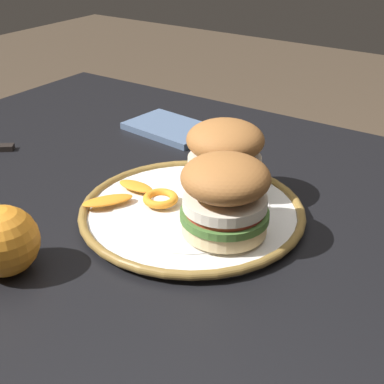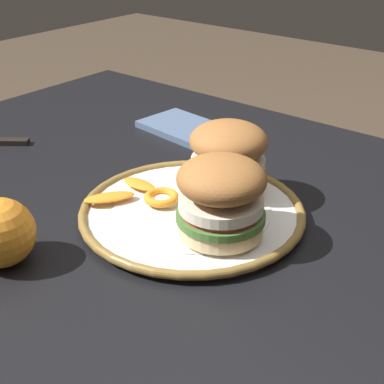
% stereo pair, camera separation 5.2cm
% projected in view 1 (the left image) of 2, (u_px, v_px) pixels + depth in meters
% --- Properties ---
extents(dining_table, '(1.30, 0.96, 0.72)m').
position_uv_depth(dining_table, '(187.00, 289.00, 0.76)').
color(dining_table, black).
rests_on(dining_table, ground).
extents(dinner_plate, '(0.31, 0.31, 0.02)m').
position_uv_depth(dinner_plate, '(192.00, 212.00, 0.75)').
color(dinner_plate, white).
rests_on(dinner_plate, dining_table).
extents(sandwich_half_left, '(0.15, 0.15, 0.10)m').
position_uv_depth(sandwich_half_left, '(225.00, 155.00, 0.77)').
color(sandwich_half_left, beige).
rests_on(sandwich_half_left, dinner_plate).
extents(sandwich_half_right, '(0.15, 0.15, 0.10)m').
position_uv_depth(sandwich_half_right, '(225.00, 195.00, 0.67)').
color(sandwich_half_right, beige).
rests_on(sandwich_half_right, dinner_plate).
extents(orange_peel_curled, '(0.05, 0.05, 0.01)m').
position_uv_depth(orange_peel_curled, '(161.00, 199.00, 0.75)').
color(orange_peel_curled, orange).
rests_on(orange_peel_curled, dinner_plate).
extents(orange_peel_strip_long, '(0.06, 0.03, 0.01)m').
position_uv_depth(orange_peel_strip_long, '(136.00, 186.00, 0.79)').
color(orange_peel_strip_long, orange).
rests_on(orange_peel_strip_long, dinner_plate).
extents(orange_peel_strip_short, '(0.06, 0.07, 0.01)m').
position_uv_depth(orange_peel_strip_short, '(108.00, 200.00, 0.75)').
color(orange_peel_strip_short, orange).
rests_on(orange_peel_strip_short, dinner_plate).
extents(whole_orange, '(0.08, 0.08, 0.08)m').
position_uv_depth(whole_orange, '(3.00, 241.00, 0.63)').
color(whole_orange, orange).
rests_on(whole_orange, dining_table).
extents(folded_napkin, '(0.17, 0.12, 0.01)m').
position_uv_depth(folded_napkin, '(171.00, 128.00, 1.03)').
color(folded_napkin, slate).
rests_on(folded_napkin, dining_table).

